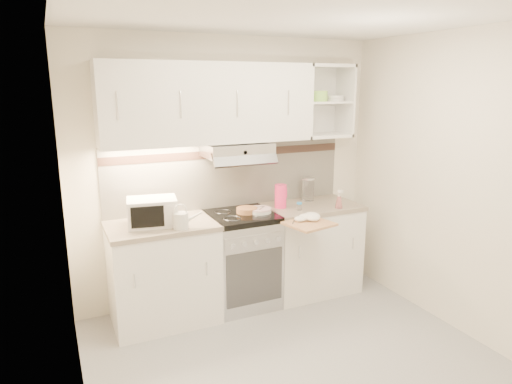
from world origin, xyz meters
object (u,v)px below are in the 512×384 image
Objects in this scene: glass_jar at (308,189)px; electric_range at (242,259)px; spray_bottle at (339,201)px; plate_stack at (259,210)px; watering_can at (182,220)px; pink_pitcher at (281,196)px; cutting_board at (309,224)px; microwave at (152,212)px.

electric_range is at bearing -169.18° from glass_jar.
spray_bottle is at bearing -13.39° from electric_range.
spray_bottle is at bearing -13.37° from plate_stack.
electric_range is 3.70× the size of glass_jar.
electric_range is at bearing 25.51° from watering_can.
plate_stack is 1.17× the size of spray_bottle.
electric_range is at bearing -179.42° from pink_pitcher.
spray_bottle is at bearing -30.48° from pink_pitcher.
electric_range is 0.77m from cutting_board.
watering_can is 1.09× the size of pink_pitcher.
pink_pitcher reaches higher than electric_range.
spray_bottle is 0.51× the size of cutting_board.
cutting_board is at bearing -90.66° from pink_pitcher.
microwave is at bearing -174.40° from glass_jar.
microwave is 1.97× the size of pink_pitcher.
plate_stack is 0.68m from glass_jar.
glass_jar is (1.43, 0.36, 0.05)m from watering_can.
pink_pitcher is at bearing 137.15° from spray_bottle.
plate_stack is (0.98, -0.03, -0.09)m from microwave.
electric_range is 1.00m from glass_jar.
cutting_board is at bearing -6.25° from watering_can.
plate_stack is at bearing -13.50° from electric_range.
plate_stack is at bearing 150.51° from spray_bottle.
spray_bottle is (1.55, -0.01, -0.00)m from watering_can.
cutting_board is at bearing -55.71° from plate_stack.
electric_range reaches higher than cutting_board.
microwave reaches higher than pink_pitcher.
cutting_board is at bearing -119.95° from glass_jar.
pink_pitcher reaches higher than plate_stack.
spray_bottle reaches higher than electric_range.
glass_jar is 1.28× the size of spray_bottle.
plate_stack is at bearing -163.24° from glass_jar.
microwave is at bearing 178.04° from plate_stack.
electric_range is 3.96× the size of pink_pitcher.
watering_can reaches higher than plate_stack.
cutting_board is at bearing -10.28° from microwave.
glass_jar reaches higher than spray_bottle.
spray_bottle is at bearing 6.47° from watering_can.
microwave is 0.99m from plate_stack.
pink_pitcher is (1.24, 0.04, -0.00)m from microwave.
electric_range is 4.73× the size of spray_bottle.
cutting_board is at bearing -45.60° from electric_range.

